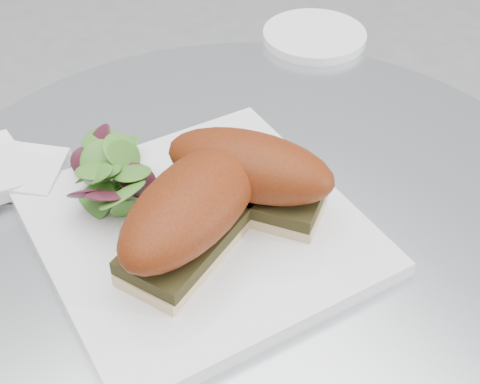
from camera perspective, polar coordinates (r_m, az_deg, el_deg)
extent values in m
cylinder|color=silver|center=(0.67, 0.96, -2.90)|extent=(0.70, 0.70, 0.02)
cube|color=white|center=(0.64, -3.47, -3.28)|extent=(0.30, 0.30, 0.02)
cube|color=#DCBD89|center=(0.61, -3.81, -3.99)|extent=(0.17, 0.12, 0.01)
cube|color=black|center=(0.60, -3.87, -3.09)|extent=(0.17, 0.12, 0.01)
ellipsoid|color=maroon|center=(0.58, -4.01, -0.90)|extent=(0.20, 0.15, 0.06)
cube|color=#DCBD89|center=(0.64, 0.78, -0.82)|extent=(0.13, 0.15, 0.01)
cube|color=black|center=(0.63, 0.79, 0.08)|extent=(0.13, 0.15, 0.01)
ellipsoid|color=maroon|center=(0.61, 0.82, 2.25)|extent=(0.15, 0.17, 0.06)
cylinder|color=white|center=(0.95, 6.37, 13.10)|extent=(0.14, 0.14, 0.01)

